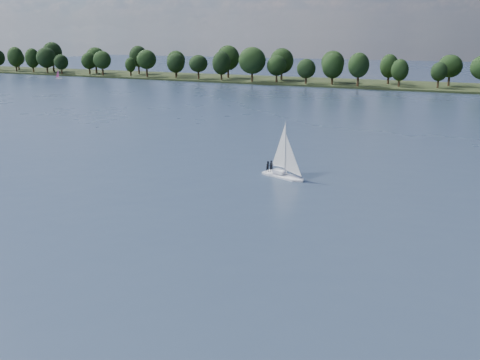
# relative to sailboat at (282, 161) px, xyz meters

# --- Properties ---
(ground) EXTENTS (700.00, 700.00, 0.00)m
(ground) POSITION_rel_sailboat_xyz_m (-10.43, 45.05, -2.45)
(ground) COLOR #233342
(ground) RESTS_ON ground
(far_shore) EXTENTS (660.00, 40.00, 1.50)m
(far_shore) POSITION_rel_sailboat_xyz_m (-10.43, 157.05, -2.45)
(far_shore) COLOR black
(far_shore) RESTS_ON ground
(sailboat) EXTENTS (6.90, 4.03, 8.77)m
(sailboat) POSITION_rel_sailboat_xyz_m (0.00, 0.00, 0.00)
(sailboat) COLOR white
(sailboat) RESTS_ON ground
(dinghy_pink) EXTENTS (3.21, 2.49, 4.81)m
(dinghy_pink) POSITION_rel_sailboat_xyz_m (-167.29, 124.19, -1.31)
(dinghy_pink) COLOR white
(dinghy_pink) RESTS_ON ground
(pontoon) EXTENTS (4.30, 2.71, 0.50)m
(pontoon) POSITION_rel_sailboat_xyz_m (-170.73, 138.79, -2.45)
(pontoon) COLOR #5B5D60
(pontoon) RESTS_ON ground
(treeline) EXTENTS (562.61, 73.94, 18.92)m
(treeline) POSITION_rel_sailboat_xyz_m (-19.16, 153.30, 5.60)
(treeline) COLOR black
(treeline) RESTS_ON ground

